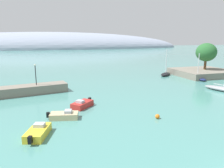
{
  "coord_description": "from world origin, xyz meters",
  "views": [
    {
      "loc": [
        -14.67,
        -9.98,
        10.56
      ],
      "look_at": [
        -2.84,
        28.1,
        2.06
      ],
      "focal_mm": 34.04,
      "sensor_mm": 36.0,
      "label": 1
    }
  ],
  "objects": [
    {
      "name": "distant_ridge",
      "position": [
        -6.85,
        241.56,
        0.0
      ],
      "size": [
        311.68,
        81.9,
        36.22
      ],
      "primitive_type": "ellipsoid",
      "color": "#8E99AD",
      "rests_on": "ground"
    },
    {
      "name": "tree_clump_shore",
      "position": [
        29.72,
        41.0,
        6.75
      ],
      "size": [
        5.82,
        5.82,
        7.64
      ],
      "color": "brown",
      "rests_on": "shore_outcrop"
    },
    {
      "name": "shore_outcrop",
      "position": [
        28.95,
        40.94,
        0.88
      ],
      "size": [
        15.42,
        13.75,
        1.75
      ],
      "primitive_type": "cube",
      "color": "gray",
      "rests_on": "ground"
    },
    {
      "name": "motorboat_sand_outer",
      "position": [
        -12.82,
        17.79,
        0.44
      ],
      "size": [
        4.3,
        2.6,
        1.2
      ],
      "rotation": [
        0.0,
        0.0,
        6.06
      ],
      "color": "#C6B284",
      "rests_on": "water"
    },
    {
      "name": "breakwater_rocks",
      "position": [
        -20.22,
        32.7,
        0.87
      ],
      "size": [
        18.88,
        6.98,
        1.74
      ],
      "primitive_type": "cube",
      "rotation": [
        0.0,
        0.0,
        0.19
      ],
      "color": "gray",
      "rests_on": "ground"
    },
    {
      "name": "mooring_buoy_orange",
      "position": [
        -0.78,
        14.05,
        0.31
      ],
      "size": [
        0.62,
        0.62,
        0.62
      ],
      "primitive_type": "sphere",
      "color": "orange",
      "rests_on": "water"
    },
    {
      "name": "sailboat_navy_near_shore",
      "position": [
        23.23,
        35.99,
        0.45
      ],
      "size": [
        2.45,
        6.49,
        6.94
      ],
      "rotation": [
        0.0,
        0.0,
        4.68
      ],
      "color": "navy",
      "rests_on": "water"
    },
    {
      "name": "motorboat_yellow_alongside_breakwater",
      "position": [
        -16.02,
        13.25,
        0.48
      ],
      "size": [
        3.04,
        4.53,
        1.27
      ],
      "rotation": [
        0.0,
        0.0,
        1.26
      ],
      "color": "yellow",
      "rests_on": "water"
    },
    {
      "name": "sailboat_grey_mid_mooring",
      "position": [
        19.84,
        23.64,
        0.51
      ],
      "size": [
        4.89,
        8.35,
        8.05
      ],
      "rotation": [
        0.0,
        0.0,
        5.08
      ],
      "color": "gray",
      "rests_on": "water"
    },
    {
      "name": "sailboat_black_outer_mooring",
      "position": [
        18.66,
        44.18,
        0.47
      ],
      "size": [
        5.86,
        5.82,
        7.68
      ],
      "rotation": [
        0.0,
        0.0,
        3.92
      ],
      "color": "black",
      "rests_on": "water"
    },
    {
      "name": "harbor_lamp_post",
      "position": [
        -16.77,
        33.03,
        4.29
      ],
      "size": [
        0.36,
        0.36,
        4.12
      ],
      "color": "black",
      "rests_on": "breakwater_rocks"
    },
    {
      "name": "motorboat_red_foreground",
      "position": [
        -9.66,
        21.92,
        0.49
      ],
      "size": [
        3.95,
        3.94,
        1.29
      ],
      "rotation": [
        0.0,
        0.0,
        3.92
      ],
      "color": "red",
      "rests_on": "water"
    }
  ]
}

